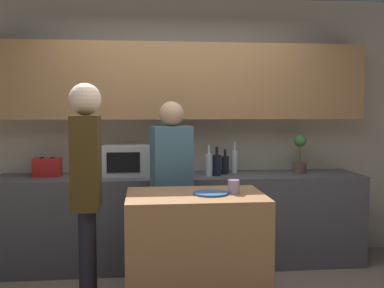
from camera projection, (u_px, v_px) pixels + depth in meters
name	position (u px, v px, depth m)	size (l,w,h in m)	color
back_wall	(179.00, 110.00, 4.65)	(6.40, 0.40, 2.70)	#B2A893
back_counter	(181.00, 220.00, 4.47)	(3.60, 0.62, 0.90)	#4C4C51
kitchen_island	(195.00, 255.00, 3.34)	(1.01, 0.68, 0.93)	#996B42
microwave	(129.00, 160.00, 4.43)	(0.52, 0.39, 0.30)	#B7BABC
toaster	(47.00, 167.00, 4.35)	(0.26, 0.16, 0.18)	#B21E19
potted_plant	(300.00, 153.00, 4.61)	(0.14, 0.14, 0.40)	brown
bottle_0	(209.00, 164.00, 4.37)	(0.06, 0.06, 0.30)	silver
bottle_1	(217.00, 165.00, 4.40)	(0.08, 0.08, 0.29)	black
bottle_2	(225.00, 164.00, 4.53)	(0.08, 0.08, 0.25)	black
bottle_3	(234.00, 161.00, 4.59)	(0.06, 0.06, 0.32)	silver
plate_on_island	(211.00, 193.00, 3.29)	(0.26, 0.26, 0.01)	#2D5684
cup_0	(234.00, 187.00, 3.32)	(0.09, 0.09, 0.10)	#A48FB5
person_left	(172.00, 178.00, 3.89)	(0.37, 0.26, 1.62)	black
person_center	(87.00, 181.00, 3.21)	(0.23, 0.34, 1.73)	black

